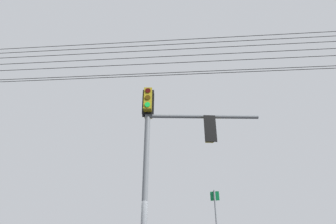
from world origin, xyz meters
TOP-DOWN VIEW (x-y plane):
  - signal_mast_assembly at (-0.16, -0.93)m, footprint 3.73×3.14m
  - overhead_wire_span at (1.68, 0.31)m, footprint 29.34×18.39m

SIDE VIEW (x-z plane):
  - signal_mast_assembly at x=-0.16m, z-range 1.38..8.04m
  - overhead_wire_span at x=1.68m, z-range 7.15..9.55m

